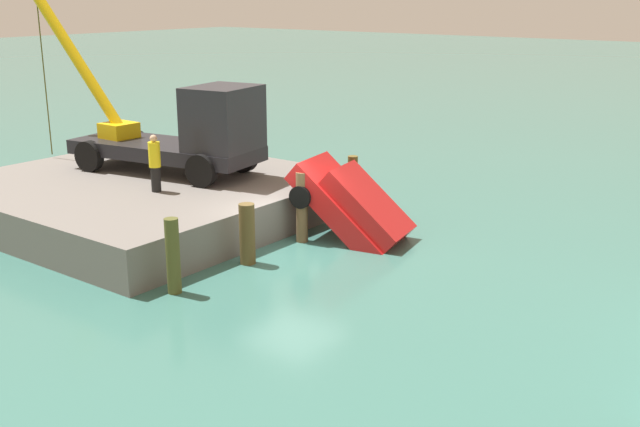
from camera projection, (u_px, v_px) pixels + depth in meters
ground at (293, 252)px, 20.60m from camera, size 200.00×200.00×0.00m
dock at (145, 196)px, 23.93m from camera, size 10.18×9.59×1.16m
crane_truck at (186, 132)px, 23.90m from camera, size 8.36×3.41×5.63m
dock_worker at (155, 163)px, 21.99m from camera, size 0.34×0.34×1.67m
salvaged_car at (364, 219)px, 21.39m from camera, size 4.23×2.70×3.55m
piling_near at (173, 256)px, 17.55m from camera, size 0.33×0.33×1.81m
piling_mid at (247, 234)px, 19.50m from camera, size 0.41×0.41×1.60m
piling_far at (302, 207)px, 21.19m from camera, size 0.33×0.33×2.00m
piling_end at (352, 189)px, 23.11m from camera, size 0.30×0.30×2.03m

